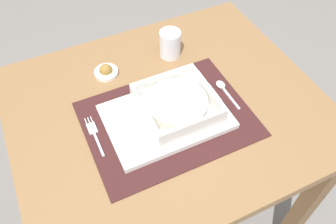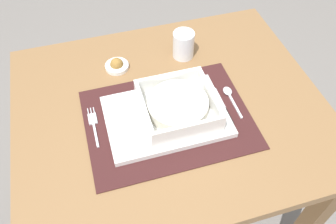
# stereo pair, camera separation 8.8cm
# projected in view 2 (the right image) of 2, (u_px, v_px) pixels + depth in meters

# --- Properties ---
(ground_plane) EXTENTS (6.00, 6.00, 0.00)m
(ground_plane) POSITION_uv_depth(u_px,v_px,m) (170.00, 216.00, 1.51)
(ground_plane) COLOR slate
(dining_table) EXTENTS (0.84, 0.70, 0.74)m
(dining_table) POSITION_uv_depth(u_px,v_px,m) (170.00, 132.00, 1.03)
(dining_table) COLOR brown
(dining_table) RESTS_ON ground
(placemat) EXTENTS (0.43, 0.32, 0.00)m
(placemat) POSITION_uv_depth(u_px,v_px,m) (168.00, 119.00, 0.90)
(placemat) COLOR #381919
(placemat) RESTS_ON dining_table
(serving_plate) EXTENTS (0.31, 0.22, 0.02)m
(serving_plate) POSITION_uv_depth(u_px,v_px,m) (166.00, 116.00, 0.90)
(serving_plate) COLOR white
(serving_plate) RESTS_ON placemat
(porridge_bowl) EXTENTS (0.18, 0.18, 0.06)m
(porridge_bowl) POSITION_uv_depth(u_px,v_px,m) (178.00, 107.00, 0.88)
(porridge_bowl) COLOR white
(porridge_bowl) RESTS_ON serving_plate
(fork) EXTENTS (0.02, 0.13, 0.00)m
(fork) POSITION_uv_depth(u_px,v_px,m) (93.00, 124.00, 0.89)
(fork) COLOR silver
(fork) RESTS_ON placemat
(spoon) EXTENTS (0.02, 0.12, 0.01)m
(spoon) POSITION_uv_depth(u_px,v_px,m) (229.00, 94.00, 0.95)
(spoon) COLOR silver
(spoon) RESTS_ON placemat
(butter_knife) EXTENTS (0.01, 0.13, 0.01)m
(butter_knife) POSITION_uv_depth(u_px,v_px,m) (223.00, 108.00, 0.92)
(butter_knife) COLOR black
(butter_knife) RESTS_ON placemat
(bread_knife) EXTENTS (0.01, 0.13, 0.01)m
(bread_knife) POSITION_uv_depth(u_px,v_px,m) (218.00, 114.00, 0.91)
(bread_knife) COLOR #59331E
(bread_knife) RESTS_ON placemat
(drinking_glass) EXTENTS (0.06, 0.06, 0.08)m
(drinking_glass) POSITION_uv_depth(u_px,v_px,m) (183.00, 45.00, 1.04)
(drinking_glass) COLOR white
(drinking_glass) RESTS_ON dining_table
(condiment_saucer) EXTENTS (0.07, 0.07, 0.04)m
(condiment_saucer) POSITION_uv_depth(u_px,v_px,m) (117.00, 65.00, 1.02)
(condiment_saucer) COLOR white
(condiment_saucer) RESTS_ON dining_table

